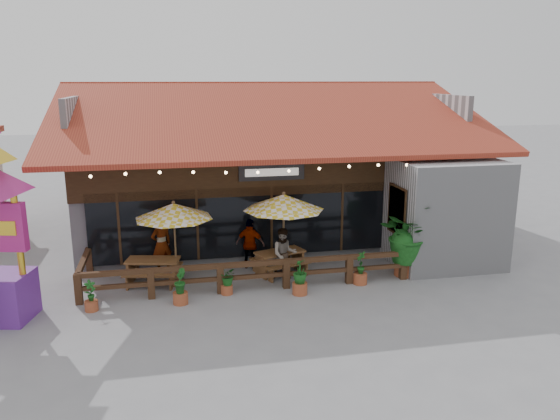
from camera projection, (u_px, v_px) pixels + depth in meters
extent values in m
plane|color=gray|center=(298.00, 281.00, 17.21)|extent=(100.00, 100.00, 0.00)
cube|color=#B5B5BA|center=(260.00, 179.00, 23.40)|extent=(14.00, 10.00, 4.00)
cube|color=#372411|center=(241.00, 172.00, 17.99)|extent=(11.00, 0.16, 1.60)
cube|color=black|center=(242.00, 222.00, 18.37)|extent=(10.00, 0.12, 2.40)
cube|color=#E7B168|center=(241.00, 221.00, 18.56)|extent=(9.80, 0.05, 2.20)
cube|color=#B5B5BA|center=(445.00, 213.00, 18.44)|extent=(3.50, 2.70, 3.60)
cube|color=red|center=(397.00, 210.00, 17.89)|extent=(0.06, 1.20, 1.50)
cube|color=#372411|center=(397.00, 210.00, 17.89)|extent=(0.04, 1.34, 1.64)
cube|color=#A43925|center=(276.00, 116.00, 19.38)|extent=(15.50, 7.05, 2.37)
cube|color=#A43925|center=(248.00, 106.00, 26.04)|extent=(15.50, 7.05, 2.37)
cube|color=#A43925|center=(260.00, 83.00, 22.45)|extent=(15.50, 0.30, 0.12)
cube|color=#B5B5BA|center=(84.00, 118.00, 21.38)|extent=(0.20, 9.00, 1.80)
cube|color=#B5B5BA|center=(416.00, 113.00, 24.14)|extent=(0.20, 9.00, 1.80)
cube|color=black|center=(272.00, 172.00, 18.07)|extent=(2.20, 0.10, 0.55)
cube|color=silver|center=(272.00, 172.00, 18.01)|extent=(1.80, 0.02, 0.25)
cube|color=#372411|center=(119.00, 229.00, 17.54)|extent=(0.08, 0.08, 2.40)
cube|color=#372411|center=(197.00, 225.00, 18.04)|extent=(0.08, 0.08, 2.40)
cube|color=#372411|center=(272.00, 221.00, 18.53)|extent=(0.08, 0.08, 2.40)
cube|color=#372411|center=(342.00, 217.00, 19.02)|extent=(0.08, 0.08, 2.40)
sphere|color=#FFCB8C|center=(91.00, 176.00, 15.27)|extent=(0.09, 0.09, 0.09)
sphere|color=#FFCB8C|center=(125.00, 174.00, 15.44)|extent=(0.09, 0.09, 0.09)
sphere|color=#FFCB8C|center=(160.00, 172.00, 15.63)|extent=(0.09, 0.09, 0.09)
sphere|color=#FFCB8C|center=(193.00, 172.00, 15.82)|extent=(0.09, 0.09, 0.09)
sphere|color=#FFCB8C|center=(226.00, 173.00, 16.02)|extent=(0.09, 0.09, 0.09)
sphere|color=#FFCB8C|center=(258.00, 172.00, 16.21)|extent=(0.09, 0.09, 0.09)
sphere|color=#FFCB8C|center=(289.00, 171.00, 16.40)|extent=(0.09, 0.09, 0.09)
sphere|color=#FFCB8C|center=(319.00, 169.00, 16.58)|extent=(0.09, 0.09, 0.09)
sphere|color=#FFCB8C|center=(349.00, 166.00, 16.75)|extent=(0.09, 0.09, 0.09)
sphere|color=#FFCB8C|center=(378.00, 165.00, 16.94)|extent=(0.09, 0.09, 0.09)
sphere|color=#FFCB8C|center=(407.00, 165.00, 17.13)|extent=(0.09, 0.09, 0.09)
cube|color=#442B18|center=(78.00, 289.00, 15.35)|extent=(0.20, 0.20, 0.90)
cube|color=#442B18|center=(151.00, 284.00, 15.74)|extent=(0.20, 0.20, 0.90)
cube|color=#442B18|center=(220.00, 279.00, 16.14)|extent=(0.20, 0.20, 0.90)
cube|color=#442B18|center=(286.00, 274.00, 16.53)|extent=(0.20, 0.20, 0.90)
cube|color=#442B18|center=(349.00, 269.00, 16.92)|extent=(0.20, 0.20, 0.90)
cube|color=#442B18|center=(403.00, 265.00, 17.28)|extent=(0.20, 0.20, 0.90)
cube|color=#442B18|center=(250.00, 264.00, 16.22)|extent=(9.80, 0.16, 0.14)
cube|color=#442B18|center=(250.00, 277.00, 16.31)|extent=(9.80, 0.12, 0.12)
cube|color=#442B18|center=(83.00, 261.00, 16.44)|extent=(0.16, 2.50, 0.14)
cube|color=#442B18|center=(89.00, 262.00, 17.63)|extent=(0.20, 0.20, 0.90)
cylinder|color=brown|center=(175.00, 244.00, 16.94)|extent=(0.06, 0.06, 2.44)
cone|color=gold|center=(174.00, 211.00, 16.69)|extent=(3.04, 3.04, 0.48)
sphere|color=brown|center=(173.00, 202.00, 16.62)|extent=(0.11, 0.11, 0.11)
cylinder|color=black|center=(177.00, 280.00, 17.22)|extent=(0.47, 0.47, 0.06)
cylinder|color=brown|center=(284.00, 236.00, 17.47)|extent=(0.07, 0.07, 2.59)
cone|color=gold|center=(284.00, 202.00, 17.20)|extent=(2.79, 2.79, 0.51)
sphere|color=brown|center=(284.00, 193.00, 17.13)|extent=(0.11, 0.11, 0.11)
cylinder|color=black|center=(284.00, 273.00, 17.76)|extent=(0.50, 0.50, 0.07)
cube|color=brown|center=(153.00, 260.00, 16.88)|extent=(1.74, 1.08, 0.06)
cube|color=brown|center=(131.00, 271.00, 16.97)|extent=(0.23, 0.71, 0.75)
cube|color=brown|center=(176.00, 272.00, 16.96)|extent=(0.23, 0.71, 0.75)
cube|color=brown|center=(149.00, 276.00, 16.41)|extent=(1.63, 0.62, 0.05)
cube|color=brown|center=(157.00, 263.00, 17.49)|extent=(1.63, 0.62, 0.05)
cube|color=brown|center=(280.00, 252.00, 17.72)|extent=(1.73, 1.20, 0.06)
cube|color=brown|center=(261.00, 266.00, 17.47)|extent=(0.29, 0.68, 0.73)
cube|color=brown|center=(298.00, 259.00, 18.14)|extent=(0.29, 0.68, 0.73)
cube|color=brown|center=(288.00, 265.00, 17.33)|extent=(1.58, 0.76, 0.05)
cube|color=brown|center=(272.00, 256.00, 18.24)|extent=(1.58, 0.76, 0.05)
cylinder|color=yellow|center=(21.00, 233.00, 14.09)|extent=(0.17, 0.17, 2.12)
cylinder|color=#984829|center=(404.00, 268.00, 17.65)|extent=(0.63, 0.63, 0.46)
imported|color=#1B5F1D|center=(406.00, 233.00, 17.37)|extent=(2.25, 2.26, 1.90)
sphere|color=#1B5F1D|center=(412.00, 245.00, 17.38)|extent=(0.63, 0.63, 0.63)
sphere|color=#1B5F1D|center=(400.00, 237.00, 17.52)|extent=(0.55, 0.55, 0.55)
imported|color=#372411|center=(161.00, 244.00, 17.66)|extent=(0.86, 0.78, 1.98)
imported|color=#372411|center=(284.00, 254.00, 17.20)|extent=(0.85, 0.68, 1.67)
imported|color=#372411|center=(250.00, 244.00, 18.17)|extent=(1.08, 0.84, 1.70)
cylinder|color=#984829|center=(92.00, 306.00, 14.98)|extent=(0.36, 0.36, 0.29)
imported|color=#1B5F1D|center=(90.00, 291.00, 14.88)|extent=(0.38, 0.33, 0.60)
cylinder|color=#984829|center=(181.00, 298.00, 15.43)|extent=(0.42, 0.42, 0.34)
imported|color=#1B5F1D|center=(180.00, 281.00, 15.31)|extent=(0.32, 0.40, 0.70)
cylinder|color=#984829|center=(227.00, 290.00, 16.13)|extent=(0.35, 0.35, 0.28)
imported|color=#1B5F1D|center=(227.00, 276.00, 16.03)|extent=(0.56, 0.50, 0.58)
cylinder|color=#984829|center=(300.00, 288.00, 16.12)|extent=(0.45, 0.45, 0.36)
imported|color=#1B5F1D|center=(300.00, 271.00, 15.99)|extent=(0.58, 0.58, 0.73)
cylinder|color=#984829|center=(360.00, 279.00, 16.93)|extent=(0.43, 0.43, 0.34)
imported|color=#1B5F1D|center=(361.00, 263.00, 16.80)|extent=(0.29, 0.40, 0.71)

